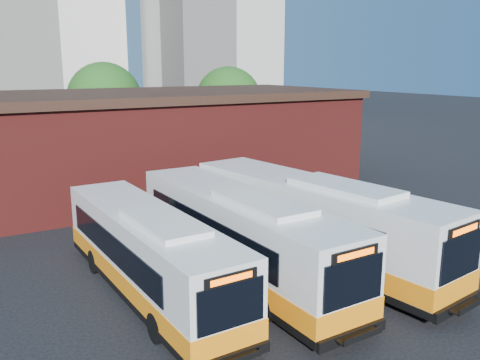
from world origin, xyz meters
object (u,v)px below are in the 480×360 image
bus_mideast (240,238)px  bus_east (314,224)px  transit_worker (374,296)px  bus_midwest (149,256)px

bus_mideast → bus_east: 3.45m
bus_east → transit_worker: bearing=-115.2°
bus_midwest → bus_east: size_ratio=0.87×
bus_midwest → transit_worker: 7.78m
bus_east → transit_worker: bus_east is taller
transit_worker → bus_east: bearing=-14.2°
bus_mideast → bus_east: bearing=-4.4°
bus_mideast → transit_worker: 5.65m
bus_mideast → transit_worker: bearing=-72.5°
bus_midwest → transit_worker: (5.40, -5.57, -0.51)m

